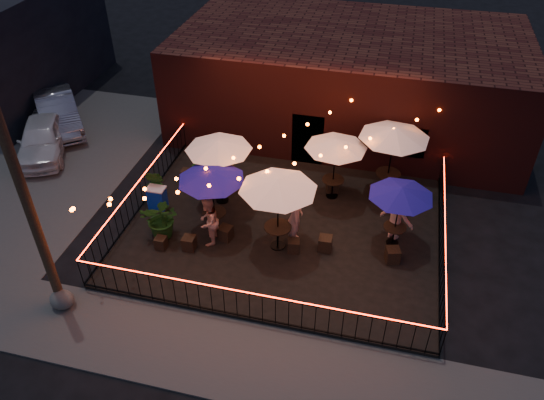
{
  "coord_description": "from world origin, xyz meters",
  "views": [
    {
      "loc": [
        2.89,
        -11.09,
        11.46
      ],
      "look_at": [
        -0.31,
        1.74,
        1.4
      ],
      "focal_mm": 35.0,
      "sensor_mm": 36.0,
      "label": 1
    }
  ],
  "objects_px": {
    "cafe_table_4": "(401,193)",
    "cafe_table_5": "(395,133)",
    "cafe_table_1": "(219,146)",
    "cafe_table_0": "(211,176)",
    "cooler": "(157,198)",
    "cafe_table_3": "(336,144)",
    "cafe_table_2": "(278,185)",
    "utility_pole": "(22,189)",
    "boulder": "(62,300)"
  },
  "relations": [
    {
      "from": "utility_pole",
      "to": "cafe_table_5",
      "type": "relative_size",
      "value": 2.72
    },
    {
      "from": "cafe_table_2",
      "to": "cafe_table_4",
      "type": "xyz_separation_m",
      "value": [
        3.51,
        1.03,
        -0.37
      ]
    },
    {
      "from": "utility_pole",
      "to": "cafe_table_2",
      "type": "height_order",
      "value": "utility_pole"
    },
    {
      "from": "cafe_table_3",
      "to": "cafe_table_4",
      "type": "height_order",
      "value": "cafe_table_3"
    },
    {
      "from": "boulder",
      "to": "cafe_table_3",
      "type": "bearing_deg",
      "value": 46.27
    },
    {
      "from": "boulder",
      "to": "cooler",
      "type": "bearing_deg",
      "value": 80.21
    },
    {
      "from": "cafe_table_4",
      "to": "cafe_table_5",
      "type": "distance_m",
      "value": 2.79
    },
    {
      "from": "utility_pole",
      "to": "cafe_table_4",
      "type": "relative_size",
      "value": 3.06
    },
    {
      "from": "cafe_table_3",
      "to": "cafe_table_5",
      "type": "xyz_separation_m",
      "value": [
        1.83,
        0.71,
        0.28
      ]
    },
    {
      "from": "cafe_table_1",
      "to": "cafe_table_5",
      "type": "relative_size",
      "value": 0.96
    },
    {
      "from": "cafe_table_1",
      "to": "cafe_table_4",
      "type": "distance_m",
      "value": 6.02
    },
    {
      "from": "cafe_table_3",
      "to": "cafe_table_5",
      "type": "relative_size",
      "value": 0.87
    },
    {
      "from": "cafe_table_5",
      "to": "cooler",
      "type": "distance_m",
      "value": 8.31
    },
    {
      "from": "cafe_table_2",
      "to": "cafe_table_3",
      "type": "relative_size",
      "value": 1.19
    },
    {
      "from": "cafe_table_3",
      "to": "cooler",
      "type": "bearing_deg",
      "value": -159.77
    },
    {
      "from": "utility_pole",
      "to": "cooler",
      "type": "bearing_deg",
      "value": 77.99
    },
    {
      "from": "boulder",
      "to": "cafe_table_2",
      "type": "bearing_deg",
      "value": 35.65
    },
    {
      "from": "utility_pole",
      "to": "cafe_table_4",
      "type": "distance_m",
      "value": 10.27
    },
    {
      "from": "cafe_table_3",
      "to": "cafe_table_5",
      "type": "height_order",
      "value": "cafe_table_5"
    },
    {
      "from": "cafe_table_5",
      "to": "boulder",
      "type": "distance_m",
      "value": 11.49
    },
    {
      "from": "cafe_table_2",
      "to": "boulder",
      "type": "relative_size",
      "value": 3.85
    },
    {
      "from": "cafe_table_1",
      "to": "cafe_table_5",
      "type": "xyz_separation_m",
      "value": [
        5.54,
        1.91,
        0.16
      ]
    },
    {
      "from": "cafe_table_5",
      "to": "utility_pole",
      "type": "bearing_deg",
      "value": -139.06
    },
    {
      "from": "cafe_table_4",
      "to": "cafe_table_3",
      "type": "bearing_deg",
      "value": 138.27
    },
    {
      "from": "cafe_table_4",
      "to": "cafe_table_1",
      "type": "bearing_deg",
      "value": 172.19
    },
    {
      "from": "cafe_table_2",
      "to": "cooler",
      "type": "distance_m",
      "value": 4.97
    },
    {
      "from": "cafe_table_2",
      "to": "cooler",
      "type": "relative_size",
      "value": 3.7
    },
    {
      "from": "utility_pole",
      "to": "boulder",
      "type": "xyz_separation_m",
      "value": [
        0.16,
        -0.14,
        -3.69
      ]
    },
    {
      "from": "cafe_table_0",
      "to": "cafe_table_3",
      "type": "bearing_deg",
      "value": 38.77
    },
    {
      "from": "utility_pole",
      "to": "cafe_table_1",
      "type": "xyz_separation_m",
      "value": [
        3.0,
        5.49,
        -1.59
      ]
    },
    {
      "from": "cooler",
      "to": "boulder",
      "type": "height_order",
      "value": "cooler"
    },
    {
      "from": "cafe_table_2",
      "to": "boulder",
      "type": "distance_m",
      "value": 6.87
    },
    {
      "from": "cafe_table_1",
      "to": "cafe_table_3",
      "type": "distance_m",
      "value": 3.89
    },
    {
      "from": "cafe_table_0",
      "to": "cafe_table_1",
      "type": "relative_size",
      "value": 0.83
    },
    {
      "from": "cafe_table_0",
      "to": "cooler",
      "type": "xyz_separation_m",
      "value": [
        -2.3,
        0.64,
        -1.71
      ]
    },
    {
      "from": "cafe_table_1",
      "to": "cooler",
      "type": "height_order",
      "value": "cafe_table_1"
    },
    {
      "from": "cafe_table_1",
      "to": "cafe_table_5",
      "type": "bearing_deg",
      "value": 19.01
    },
    {
      "from": "cafe_table_4",
      "to": "cafe_table_5",
      "type": "bearing_deg",
      "value": 98.88
    },
    {
      "from": "cooler",
      "to": "boulder",
      "type": "distance_m",
      "value": 4.8
    },
    {
      "from": "utility_pole",
      "to": "boulder",
      "type": "distance_m",
      "value": 3.7
    },
    {
      "from": "cafe_table_0",
      "to": "cafe_table_4",
      "type": "bearing_deg",
      "value": 7.34
    },
    {
      "from": "utility_pole",
      "to": "cafe_table_5",
      "type": "xyz_separation_m",
      "value": [
        8.53,
        7.4,
        -1.43
      ]
    },
    {
      "from": "cafe_table_5",
      "to": "boulder",
      "type": "bearing_deg",
      "value": -137.99
    },
    {
      "from": "utility_pole",
      "to": "cooler",
      "type": "relative_size",
      "value": 9.71
    },
    {
      "from": "cafe_table_4",
      "to": "cafe_table_5",
      "type": "height_order",
      "value": "cafe_table_5"
    },
    {
      "from": "utility_pole",
      "to": "cafe_table_2",
      "type": "xyz_separation_m",
      "value": [
        5.44,
        3.65,
        -1.48
      ]
    },
    {
      "from": "cafe_table_0",
      "to": "boulder",
      "type": "distance_m",
      "value": 5.5
    },
    {
      "from": "cafe_table_0",
      "to": "cafe_table_5",
      "type": "relative_size",
      "value": 0.79
    },
    {
      "from": "cafe_table_0",
      "to": "cooler",
      "type": "distance_m",
      "value": 2.94
    },
    {
      "from": "cafe_table_3",
      "to": "cooler",
      "type": "height_order",
      "value": "cafe_table_3"
    }
  ]
}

